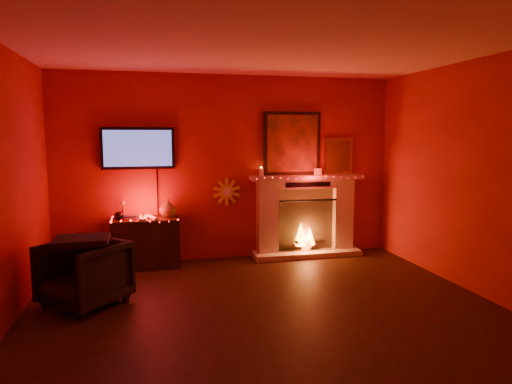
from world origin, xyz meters
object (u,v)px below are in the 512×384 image
(tv, at_px, (138,148))
(armchair, at_px, (84,274))
(sunburst_clock, at_px, (227,192))
(console_table, at_px, (147,240))
(fireplace, at_px, (305,208))

(tv, distance_m, armchair, 2.08)
(sunburst_clock, height_order, console_table, sunburst_clock)
(console_table, bearing_deg, armchair, -116.40)
(sunburst_clock, relative_size, armchair, 0.52)
(tv, distance_m, sunburst_clock, 1.41)
(tv, bearing_deg, armchair, -110.80)
(armchair, bearing_deg, console_table, 106.63)
(fireplace, height_order, tv, fireplace)
(sunburst_clock, bearing_deg, armchair, -139.78)
(fireplace, xyz_separation_m, tv, (-2.44, 0.06, 0.92))
(fireplace, distance_m, sunburst_clock, 1.23)
(tv, relative_size, sunburst_clock, 3.10)
(console_table, bearing_deg, fireplace, 3.12)
(fireplace, height_order, sunburst_clock, fireplace)
(fireplace, distance_m, console_table, 2.39)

